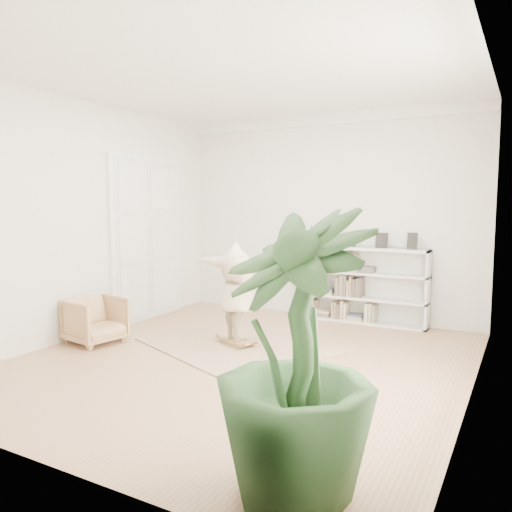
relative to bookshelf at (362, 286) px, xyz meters
The scene contains 9 objects.
floor 2.98m from the bookshelf, 104.79° to the right, with size 6.00×6.00×0.00m, color #966E4D.
room_shell 2.97m from the bookshelf, behind, with size 6.00×6.00×6.00m.
doors 3.84m from the bookshelf, 156.24° to the right, with size 0.09×1.78×2.92m.
bookshelf is the anchor object (origin of this frame).
armchair 4.38m from the bookshelf, 134.13° to the right, with size 0.72×0.74×0.68m, color tan.
rug 2.61m from the bookshelf, 116.77° to the right, with size 2.50×2.00×0.02m, color tan.
rocker_board 2.60m from the bookshelf, 116.77° to the right, with size 0.57×0.46×0.11m.
person 2.54m from the bookshelf, 116.77° to the right, with size 1.74×0.47×1.41m, color beige.
houseplant 5.37m from the bookshelf, 78.09° to the right, with size 1.13×1.13×2.02m, color #2C5028.
Camera 1 is at (3.22, -5.47, 2.04)m, focal length 35.00 mm.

